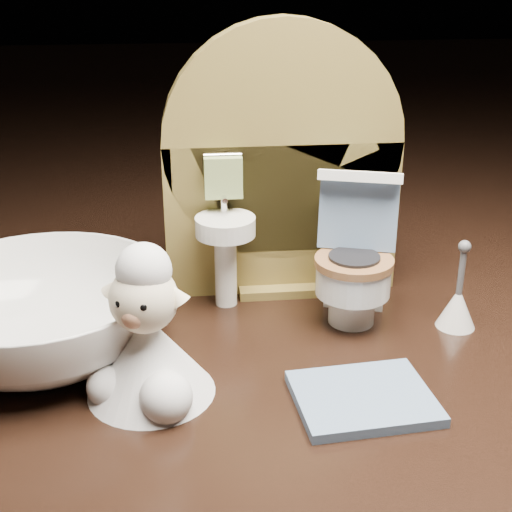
{
  "coord_description": "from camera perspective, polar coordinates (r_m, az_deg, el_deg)",
  "views": [
    {
      "loc": [
        -0.06,
        -0.31,
        0.18
      ],
      "look_at": [
        -0.02,
        0.01,
        0.05
      ],
      "focal_mm": 50.0,
      "sensor_mm": 36.0,
      "label": 1
    }
  ],
  "objects": [
    {
      "name": "toilet_brush",
      "position": [
        0.38,
        15.81,
        -3.75
      ],
      "size": [
        0.02,
        0.02,
        0.05
      ],
      "color": "white",
      "rests_on": "ground"
    },
    {
      "name": "plush_lamb",
      "position": [
        0.31,
        -8.67,
        -7.02
      ],
      "size": [
        0.06,
        0.06,
        0.07
      ],
      "rotation": [
        0.0,
        0.0,
        -0.37
      ],
      "color": "white",
      "rests_on": "ground"
    },
    {
      "name": "bath_mat",
      "position": [
        0.32,
        8.57,
        -11.18
      ],
      "size": [
        0.06,
        0.05,
        0.0
      ],
      "primitive_type": "cube",
      "rotation": [
        0.0,
        0.0,
        0.08
      ],
      "color": "slate",
      "rests_on": "ground"
    },
    {
      "name": "backdrop_panel",
      "position": [
        0.39,
        2.0,
        6.23
      ],
      "size": [
        0.13,
        0.05,
        0.15
      ],
      "color": "olive",
      "rests_on": "ground"
    },
    {
      "name": "ceramic_bowl",
      "position": [
        0.36,
        -16.8,
        -4.63
      ],
      "size": [
        0.14,
        0.14,
        0.04
      ],
      "primitive_type": "imported",
      "rotation": [
        0.0,
        0.0,
        -0.19
      ],
      "color": "white",
      "rests_on": "ground"
    },
    {
      "name": "toy_toilet",
      "position": [
        0.38,
        7.92,
        -0.74
      ],
      "size": [
        0.05,
        0.06,
        0.08
      ],
      "rotation": [
        0.0,
        0.0,
        -0.3
      ],
      "color": "white",
      "rests_on": "ground"
    }
  ]
}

